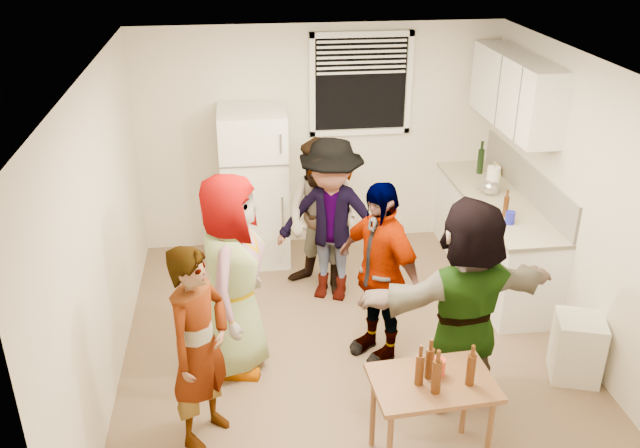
{
  "coord_description": "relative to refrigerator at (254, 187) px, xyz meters",
  "views": [
    {
      "loc": [
        -0.91,
        -4.91,
        3.62
      ],
      "look_at": [
        -0.25,
        0.24,
        1.15
      ],
      "focal_mm": 38.0,
      "sensor_mm": 36.0,
      "label": 1
    }
  ],
  "objects": [
    {
      "name": "room",
      "position": [
        0.75,
        -1.88,
        -0.85
      ],
      "size": [
        4.0,
        4.5,
        2.5
      ],
      "primitive_type": null,
      "color": "silver",
      "rests_on": "ground"
    },
    {
      "name": "window",
      "position": [
        1.2,
        0.33,
        1.0
      ],
      "size": [
        1.12,
        0.1,
        1.06
      ],
      "primitive_type": null,
      "color": "white",
      "rests_on": "room"
    },
    {
      "name": "refrigerator",
      "position": [
        0.0,
        0.0,
        0.0
      ],
      "size": [
        0.7,
        0.7,
        1.7
      ],
      "primitive_type": "cube",
      "color": "white",
      "rests_on": "ground"
    },
    {
      "name": "counter_lower",
      "position": [
        2.45,
        -0.73,
        -0.42
      ],
      "size": [
        0.6,
        2.2,
        0.86
      ],
      "primitive_type": "cube",
      "color": "white",
      "rests_on": "ground"
    },
    {
      "name": "countertop",
      "position": [
        2.45,
        -0.73,
        0.03
      ],
      "size": [
        0.64,
        2.22,
        0.04
      ],
      "primitive_type": "cube",
      "color": "beige",
      "rests_on": "counter_lower"
    },
    {
      "name": "backsplash",
      "position": [
        2.74,
        -0.73,
        0.23
      ],
      "size": [
        0.03,
        2.2,
        0.36
      ],
      "primitive_type": "cube",
      "color": "#BBB4AA",
      "rests_on": "countertop"
    },
    {
      "name": "upper_cabinets",
      "position": [
        2.58,
        -0.53,
        1.1
      ],
      "size": [
        0.34,
        1.6,
        0.7
      ],
      "primitive_type": "cube",
      "color": "white",
      "rests_on": "room"
    },
    {
      "name": "kettle",
      "position": [
        2.4,
        -0.62,
        0.05
      ],
      "size": [
        0.25,
        0.22,
        0.19
      ],
      "primitive_type": null,
      "rotation": [
        0.0,
        0.0,
        0.1
      ],
      "color": "silver",
      "rests_on": "countertop"
    },
    {
      "name": "paper_towel",
      "position": [
        2.43,
        -0.59,
        0.05
      ],
      "size": [
        0.13,
        0.13,
        0.28
      ],
      "primitive_type": "cylinder",
      "color": "white",
      "rests_on": "countertop"
    },
    {
      "name": "wine_bottle",
      "position": [
        2.5,
        -0.03,
        0.05
      ],
      "size": [
        0.07,
        0.07,
        0.27
      ],
      "primitive_type": "cylinder",
      "color": "black",
      "rests_on": "countertop"
    },
    {
      "name": "beer_bottle_counter",
      "position": [
        2.35,
        -1.17,
        0.05
      ],
      "size": [
        0.05,
        0.05,
        0.2
      ],
      "primitive_type": "cylinder",
      "color": "#47230C",
      "rests_on": "countertop"
    },
    {
      "name": "blue_cup",
      "position": [
        2.34,
        -1.33,
        0.05
      ],
      "size": [
        0.09,
        0.09,
        0.12
      ],
      "primitive_type": "cylinder",
      "color": "#191DB7",
      "rests_on": "countertop"
    },
    {
      "name": "picture_frame",
      "position": [
        2.67,
        -0.11,
        0.12
      ],
      "size": [
        0.02,
        0.16,
        0.13
      ],
      "primitive_type": "cube",
      "color": "#E1C958",
      "rests_on": "countertop"
    },
    {
      "name": "trash_bin",
      "position": [
        2.55,
        -2.47,
        -0.6
      ],
      "size": [
        0.48,
        0.48,
        0.56
      ],
      "primitive_type": "cube",
      "rotation": [
        0.0,
        0.0,
        -0.31
      ],
      "color": "silver",
      "rests_on": "ground"
    },
    {
      "name": "beer_bottle_table",
      "position": [
        1.05,
        -3.36,
        -0.15
      ],
      "size": [
        0.06,
        0.06,
        0.25
      ],
      "primitive_type": "cylinder",
      "color": "#47230C",
      "rests_on": "serving_table"
    },
    {
      "name": "red_cup",
      "position": [
        1.12,
        -3.18,
        -0.15
      ],
      "size": [
        0.09,
        0.09,
        0.12
      ],
      "primitive_type": "cylinder",
      "color": "red",
      "rests_on": "serving_table"
    },
    {
      "name": "guest_grey",
      "position": [
        -0.26,
        -1.97,
        -0.85
      ],
      "size": [
        1.91,
        1.25,
        0.56
      ],
      "primitive_type": "imported",
      "rotation": [
        0.0,
        0.0,
        1.33
      ],
      "color": "gray",
      "rests_on": "ground"
    },
    {
      "name": "guest_stripe",
      "position": [
        -0.5,
        -2.78,
        -0.85
      ],
      "size": [
        1.62,
        1.37,
        0.38
      ],
      "primitive_type": "imported",
      "rotation": [
        0.0,
        0.0,
        0.96
      ],
      "color": "#141933",
      "rests_on": "ground"
    },
    {
      "name": "guest_back_left",
      "position": [
        0.63,
        -0.8,
        -0.85
      ],
      "size": [
        1.65,
        1.73,
        0.61
      ],
      "primitive_type": "imported",
      "rotation": [
        0.0,
        0.0,
        -0.71
      ],
      "color": "#533624",
      "rests_on": "ground"
    },
    {
      "name": "guest_back_right",
      "position": [
        0.7,
        -0.93,
        -0.85
      ],
      "size": [
        1.64,
        1.96,
        0.62
      ],
      "primitive_type": "imported",
      "rotation": [
        0.0,
        0.0,
        -0.39
      ],
      "color": "#44444A",
      "rests_on": "ground"
    },
    {
      "name": "guest_black",
      "position": [
        0.96,
        -1.94,
        -0.85
      ],
      "size": [
        1.89,
        1.66,
        0.4
      ],
      "primitive_type": "imported",
      "rotation": [
        0.0,
        0.0,
        -1.03
      ],
      "color": "black",
      "rests_on": "ground"
    },
    {
      "name": "guest_orange",
      "position": [
        1.49,
        -2.61,
        -0.85
      ],
      "size": [
        1.85,
        1.96,
        0.51
      ],
      "primitive_type": "imported",
      "rotation": [
        0.0,
        0.0,
        3.29
      ],
      "color": "#F58666",
      "rests_on": "ground"
    }
  ]
}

